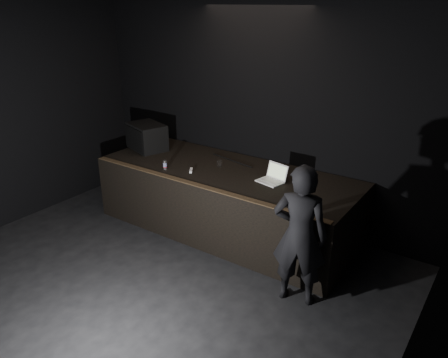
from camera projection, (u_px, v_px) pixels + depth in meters
ground at (87, 326)px, 4.85m from camera, size 7.00×7.00×0.00m
room_walls at (61, 154)px, 4.08m from camera, size 6.10×7.10×3.52m
stage_riser at (226, 200)px, 6.73m from camera, size 4.00×1.50×1.00m
riser_lip at (197, 185)px, 6.00m from camera, size 3.92×0.10×0.01m
stage_monitor at (147, 137)px, 7.38m from camera, size 0.77×0.66×0.44m
cable at (232, 160)px, 6.91m from camera, size 0.87×0.20×0.02m
laptop at (273, 177)px, 6.11m from camera, size 0.41×0.38×0.24m
beer_can at (165, 165)px, 6.54m from camera, size 0.06×0.06×0.14m
plastic_cup at (220, 164)px, 6.65m from camera, size 0.08×0.08×0.10m
wii_remote at (191, 170)px, 6.48m from camera, size 0.12×0.16×0.03m
person at (300, 235)px, 4.98m from camera, size 0.72×0.56×1.73m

